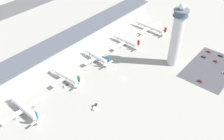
% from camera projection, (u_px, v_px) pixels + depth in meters
% --- Properties ---
extents(ground_plane, '(1000.00, 1000.00, 0.00)m').
position_uv_depth(ground_plane, '(124.00, 78.00, 227.86)').
color(ground_plane, '#9E9B93').
extents(terminal_building, '(244.94, 25.00, 18.60)m').
position_uv_depth(terminal_building, '(71.00, 43.00, 257.32)').
color(terminal_building, '#A3A8B2').
rests_on(terminal_building, ground).
extents(runway_strip, '(367.42, 44.00, 0.01)m').
position_uv_depth(runway_strip, '(0.00, 13.00, 334.37)').
color(runway_strip, '#515154').
rests_on(runway_strip, ground).
extents(control_tower, '(13.46, 13.46, 62.49)m').
position_uv_depth(control_tower, '(177.00, 36.00, 226.98)').
color(control_tower, '#BCBCC1').
rests_on(control_tower, ground).
extents(parking_lot_surface, '(64.00, 40.00, 0.01)m').
position_uv_depth(parking_lot_surface, '(211.00, 68.00, 239.40)').
color(parking_lot_surface, '#424247').
rests_on(parking_lot_surface, ground).
extents(airplane_gate_alpha, '(39.86, 36.78, 13.86)m').
position_uv_depth(airplane_gate_alpha, '(25.00, 109.00, 192.25)').
color(airplane_gate_alpha, silver).
rests_on(airplane_gate_alpha, ground).
extents(airplane_gate_bravo, '(32.32, 34.28, 13.14)m').
position_uv_depth(airplane_gate_bravo, '(66.00, 77.00, 222.49)').
color(airplane_gate_bravo, white).
rests_on(airplane_gate_bravo, ground).
extents(airplane_gate_charlie, '(32.00, 33.41, 12.95)m').
position_uv_depth(airplane_gate_charlie, '(97.00, 57.00, 246.59)').
color(airplane_gate_charlie, silver).
rests_on(airplane_gate_charlie, ground).
extents(airplane_gate_delta, '(41.82, 35.13, 11.73)m').
position_uv_depth(airplane_gate_delta, '(126.00, 41.00, 270.89)').
color(airplane_gate_delta, white).
rests_on(airplane_gate_delta, ground).
extents(airplane_gate_echo, '(37.60, 43.33, 11.69)m').
position_uv_depth(airplane_gate_echo, '(150.00, 27.00, 294.21)').
color(airplane_gate_echo, white).
rests_on(airplane_gate_echo, ground).
extents(service_truck_catering, '(7.39, 6.58, 2.86)m').
position_uv_depth(service_truck_catering, '(164.00, 32.00, 292.86)').
color(service_truck_catering, black).
rests_on(service_truck_catering, ground).
extents(service_truck_fuel, '(6.95, 3.41, 2.77)m').
position_uv_depth(service_truck_fuel, '(101.00, 58.00, 250.66)').
color(service_truck_fuel, black).
rests_on(service_truck_fuel, ground).
extents(service_truck_baggage, '(8.17, 4.43, 2.82)m').
position_uv_depth(service_truck_baggage, '(96.00, 106.00, 198.95)').
color(service_truck_baggage, black).
rests_on(service_truck_baggage, ground).
extents(service_truck_water, '(7.63, 5.43, 2.56)m').
position_uv_depth(service_truck_water, '(68.00, 85.00, 218.68)').
color(service_truck_water, black).
rests_on(service_truck_water, ground).
extents(car_yellow_taxi, '(1.99, 4.79, 1.47)m').
position_uv_depth(car_yellow_taxi, '(221.00, 56.00, 254.85)').
color(car_yellow_taxi, black).
rests_on(car_yellow_taxi, ground).
extents(car_white_wagon, '(1.82, 4.60, 1.56)m').
position_uv_depth(car_white_wagon, '(200.00, 81.00, 223.76)').
color(car_white_wagon, black).
rests_on(car_white_wagon, ground).
extents(car_silver_sedan, '(1.86, 4.45, 1.54)m').
position_uv_depth(car_silver_sedan, '(216.00, 61.00, 247.28)').
color(car_silver_sedan, black).
rests_on(car_silver_sedan, ground).
extents(car_red_hatchback, '(2.05, 4.48, 1.44)m').
position_uv_depth(car_red_hatchback, '(204.00, 57.00, 253.22)').
color(car_red_hatchback, black).
rests_on(car_red_hatchback, ground).
extents(car_black_suv, '(1.82, 4.80, 1.35)m').
position_uv_depth(car_black_suv, '(209.00, 52.00, 260.67)').
color(car_black_suv, black).
rests_on(car_black_suv, ground).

